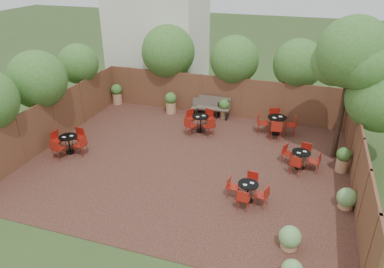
% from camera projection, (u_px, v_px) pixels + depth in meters
% --- Properties ---
extents(ground, '(80.00, 80.00, 0.00)m').
position_uv_depth(ground, '(188.00, 162.00, 14.20)').
color(ground, '#354F23').
rests_on(ground, ground).
extents(courtyard_paving, '(12.00, 10.00, 0.02)m').
position_uv_depth(courtyard_paving, '(188.00, 162.00, 14.19)').
color(courtyard_paving, black).
rests_on(courtyard_paving, ground).
extents(fence_back, '(12.00, 0.08, 2.00)m').
position_uv_depth(fence_back, '(220.00, 96.00, 18.01)').
color(fence_back, brown).
rests_on(fence_back, ground).
extents(fence_left, '(0.08, 10.00, 2.00)m').
position_uv_depth(fence_left, '(55.00, 119.00, 15.43)').
color(fence_left, brown).
rests_on(fence_left, ground).
extents(fence_right, '(0.08, 10.00, 2.00)m').
position_uv_depth(fence_right, '(358.00, 165.00, 12.07)').
color(fence_right, brown).
rests_on(fence_right, ground).
extents(neighbour_building, '(5.00, 4.00, 8.00)m').
position_uv_depth(neighbour_building, '(158.00, 20.00, 20.50)').
color(neighbour_building, silver).
rests_on(neighbour_building, ground).
extents(overhang_foliage, '(15.70, 10.72, 2.74)m').
position_uv_depth(overhang_foliage, '(182.00, 71.00, 15.93)').
color(overhang_foliage, '#356922').
rests_on(overhang_foliage, ground).
extents(courtyard_tree, '(2.74, 2.64, 5.48)m').
position_uv_depth(courtyard_tree, '(352.00, 57.00, 12.81)').
color(courtyard_tree, black).
rests_on(courtyard_tree, courtyard_paving).
extents(park_bench_left, '(1.41, 0.55, 0.85)m').
position_uv_depth(park_bench_left, '(206.00, 107.00, 18.11)').
color(park_bench_left, brown).
rests_on(park_bench_left, courtyard_paving).
extents(park_bench_right, '(1.64, 0.54, 1.01)m').
position_uv_depth(park_bench_right, '(213.00, 107.00, 17.97)').
color(park_bench_right, brown).
rests_on(park_bench_right, courtyard_paving).
extents(bistro_tables, '(10.48, 6.92, 0.94)m').
position_uv_depth(bistro_tables, '(218.00, 140.00, 14.90)').
color(bistro_tables, black).
rests_on(bistro_tables, courtyard_paving).
extents(planters, '(11.86, 4.11, 1.10)m').
position_uv_depth(planters, '(191.00, 109.00, 17.56)').
color(planters, tan).
rests_on(planters, courtyard_paving).
extents(low_shrubs, '(2.20, 4.13, 0.69)m').
position_uv_depth(low_shrubs, '(315.00, 228.00, 10.27)').
color(low_shrubs, tan).
rests_on(low_shrubs, courtyard_paving).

